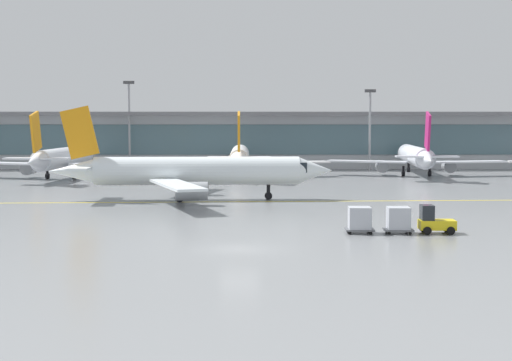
{
  "coord_description": "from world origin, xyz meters",
  "views": [
    {
      "loc": [
        0.7,
        -48.55,
        8.34
      ],
      "look_at": [
        1.18,
        17.92,
        3.0
      ],
      "focal_mm": 53.49,
      "sensor_mm": 36.0,
      "label": 1
    }
  ],
  "objects_px": {
    "gate_airplane_3": "(415,157)",
    "apron_light_mast_1": "(129,121)",
    "gate_airplane_1": "(63,158)",
    "baggage_tug": "(434,221)",
    "cargo_dolly_lead": "(398,219)",
    "taxiing_regional_jet": "(194,172)",
    "gate_airplane_2": "(240,157)",
    "apron_light_mast_2": "(370,126)",
    "cargo_dolly_trailing": "(360,219)"
  },
  "relations": [
    {
      "from": "taxiing_regional_jet",
      "to": "apron_light_mast_2",
      "type": "distance_m",
      "value": 51.47
    },
    {
      "from": "gate_airplane_2",
      "to": "gate_airplane_3",
      "type": "bearing_deg",
      "value": -86.28
    },
    {
      "from": "baggage_tug",
      "to": "cargo_dolly_trailing",
      "type": "bearing_deg",
      "value": 180.0
    },
    {
      "from": "apron_light_mast_1",
      "to": "gate_airplane_1",
      "type": "bearing_deg",
      "value": -111.36
    },
    {
      "from": "gate_airplane_1",
      "to": "apron_light_mast_1",
      "type": "xyz_separation_m",
      "value": [
        6.73,
        17.19,
        5.18
      ]
    },
    {
      "from": "apron_light_mast_1",
      "to": "apron_light_mast_2",
      "type": "bearing_deg",
      "value": -3.41
    },
    {
      "from": "baggage_tug",
      "to": "cargo_dolly_lead",
      "type": "xyz_separation_m",
      "value": [
        -2.61,
        0.07,
        0.16
      ]
    },
    {
      "from": "apron_light_mast_1",
      "to": "cargo_dolly_trailing",
      "type": "bearing_deg",
      "value": -68.32
    },
    {
      "from": "gate_airplane_3",
      "to": "baggage_tug",
      "type": "xyz_separation_m",
      "value": [
        -11.12,
        -57.81,
        -1.93
      ]
    },
    {
      "from": "apron_light_mast_1",
      "to": "taxiing_regional_jet",
      "type": "bearing_deg",
      "value": -73.36
    },
    {
      "from": "taxiing_regional_jet",
      "to": "baggage_tug",
      "type": "xyz_separation_m",
      "value": [
        19.34,
        -23.46,
        -2.03
      ]
    },
    {
      "from": "gate_airplane_3",
      "to": "apron_light_mast_2",
      "type": "relative_size",
      "value": 2.16
    },
    {
      "from": "gate_airplane_3",
      "to": "apron_light_mast_1",
      "type": "xyz_separation_m",
      "value": [
        -44.5,
        12.64,
        5.18
      ]
    },
    {
      "from": "apron_light_mast_1",
      "to": "apron_light_mast_2",
      "type": "distance_m",
      "value": 39.35
    },
    {
      "from": "baggage_tug",
      "to": "apron_light_mast_2",
      "type": "height_order",
      "value": "apron_light_mast_2"
    },
    {
      "from": "baggage_tug",
      "to": "apron_light_mast_1",
      "type": "height_order",
      "value": "apron_light_mast_1"
    },
    {
      "from": "cargo_dolly_lead",
      "to": "apron_light_mast_1",
      "type": "bearing_deg",
      "value": 115.17
    },
    {
      "from": "gate_airplane_1",
      "to": "baggage_tug",
      "type": "xyz_separation_m",
      "value": [
        40.11,
        -53.26,
        -1.93
      ]
    },
    {
      "from": "gate_airplane_1",
      "to": "baggage_tug",
      "type": "height_order",
      "value": "gate_airplane_1"
    },
    {
      "from": "gate_airplane_3",
      "to": "gate_airplane_2",
      "type": "bearing_deg",
      "value": 98.32
    },
    {
      "from": "gate_airplane_2",
      "to": "cargo_dolly_lead",
      "type": "relative_size",
      "value": 13.25
    },
    {
      "from": "gate_airplane_1",
      "to": "cargo_dolly_lead",
      "type": "height_order",
      "value": "gate_airplane_1"
    },
    {
      "from": "cargo_dolly_trailing",
      "to": "cargo_dolly_lead",
      "type": "bearing_deg",
      "value": 0.0
    },
    {
      "from": "gate_airplane_1",
      "to": "cargo_dolly_trailing",
      "type": "distance_m",
      "value": 63.46
    },
    {
      "from": "gate_airplane_1",
      "to": "cargo_dolly_lead",
      "type": "relative_size",
      "value": 13.29
    },
    {
      "from": "apron_light_mast_1",
      "to": "baggage_tug",
      "type": "bearing_deg",
      "value": -64.64
    },
    {
      "from": "gate_airplane_3",
      "to": "taxiing_regional_jet",
      "type": "distance_m",
      "value": 45.91
    },
    {
      "from": "apron_light_mast_1",
      "to": "cargo_dolly_lead",
      "type": "bearing_deg",
      "value": -66.38
    },
    {
      "from": "gate_airplane_1",
      "to": "cargo_dolly_trailing",
      "type": "relative_size",
      "value": 13.29
    },
    {
      "from": "gate_airplane_1",
      "to": "apron_light_mast_1",
      "type": "relative_size",
      "value": 1.95
    },
    {
      "from": "apron_light_mast_2",
      "to": "gate_airplane_1",
      "type": "bearing_deg",
      "value": -162.1
    },
    {
      "from": "gate_airplane_3",
      "to": "apron_light_mast_2",
      "type": "height_order",
      "value": "apron_light_mast_2"
    },
    {
      "from": "cargo_dolly_lead",
      "to": "gate_airplane_2",
      "type": "bearing_deg",
      "value": 104.08
    },
    {
      "from": "cargo_dolly_lead",
      "to": "apron_light_mast_2",
      "type": "xyz_separation_m",
      "value": [
        8.49,
        68.05,
        6.22
      ]
    },
    {
      "from": "taxiing_regional_jet",
      "to": "baggage_tug",
      "type": "relative_size",
      "value": 11.16
    },
    {
      "from": "taxiing_regional_jet",
      "to": "gate_airplane_1",
      "type": "bearing_deg",
      "value": 122.24
    },
    {
      "from": "cargo_dolly_lead",
      "to": "apron_light_mast_1",
      "type": "relative_size",
      "value": 0.15
    },
    {
      "from": "gate_airplane_3",
      "to": "baggage_tug",
      "type": "bearing_deg",
      "value": 173.38
    },
    {
      "from": "gate_airplane_3",
      "to": "cargo_dolly_trailing",
      "type": "distance_m",
      "value": 60.02
    },
    {
      "from": "gate_airplane_3",
      "to": "apron_light_mast_1",
      "type": "bearing_deg",
      "value": 78.41
    },
    {
      "from": "cargo_dolly_lead",
      "to": "cargo_dolly_trailing",
      "type": "relative_size",
      "value": 1.0
    },
    {
      "from": "gate_airplane_3",
      "to": "taxiing_regional_jet",
      "type": "relative_size",
      "value": 0.97
    },
    {
      "from": "apron_light_mast_2",
      "to": "taxiing_regional_jet",
      "type": "bearing_deg",
      "value": -119.46
    },
    {
      "from": "gate_airplane_2",
      "to": "cargo_dolly_lead",
      "type": "height_order",
      "value": "gate_airplane_2"
    },
    {
      "from": "gate_airplane_3",
      "to": "cargo_dolly_lead",
      "type": "bearing_deg",
      "value": 170.9
    },
    {
      "from": "gate_airplane_2",
      "to": "cargo_dolly_trailing",
      "type": "relative_size",
      "value": 13.25
    },
    {
      "from": "gate_airplane_2",
      "to": "gate_airplane_3",
      "type": "height_order",
      "value": "same"
    },
    {
      "from": "cargo_dolly_lead",
      "to": "baggage_tug",
      "type": "bearing_deg",
      "value": -0.0
    },
    {
      "from": "taxiing_regional_jet",
      "to": "cargo_dolly_lead",
      "type": "bearing_deg",
      "value": -57.06
    },
    {
      "from": "gate_airplane_1",
      "to": "gate_airplane_2",
      "type": "height_order",
      "value": "same"
    }
  ]
}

